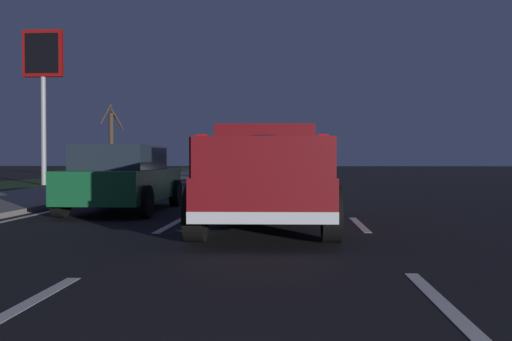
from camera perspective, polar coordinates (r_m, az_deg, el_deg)
The scene contains 11 objects.
ground at distance 27.66m, azimuth 2.61°, elevation -1.37°, with size 144.00×144.00×0.00m, color black.
sidewalk_shoulder at distance 28.77m, azimuth -12.40°, elevation -1.18°, with size 108.00×4.00×0.12m, color gray.
grass_verge at distance 30.53m, azimuth -21.46°, elevation -1.21°, with size 108.00×6.00×0.01m, color #1E3819.
lane_markings at distance 31.31m, azimuth -2.91°, elevation -1.07°, with size 108.00×7.04×0.01m.
pickup_truck at distance 10.04m, azimuth 0.89°, elevation -0.21°, with size 5.49×2.41×1.87m.
sedan_white at distance 21.99m, azimuth 2.86°, elevation 0.02°, with size 4.44×2.09×1.54m.
sedan_red at distance 34.62m, azimuth -3.02°, elevation 0.44°, with size 4.43×2.07×1.54m.
sedan_green at distance 13.39m, azimuth -13.41°, elevation -0.74°, with size 4.41×2.03×1.54m.
sedan_silver at distance 41.57m, azimuth -1.66°, elevation 0.56°, with size 4.44×2.10×1.54m.
gas_price_sign at distance 28.50m, azimuth -20.96°, elevation 9.74°, with size 0.27×1.90×7.31m.
bare_tree_far at distance 35.31m, azimuth -14.57°, elevation 2.90°, with size 2.12×1.03×4.62m.
Camera 1 is at (-0.63, -0.47, 1.22)m, focal length 39.10 mm.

